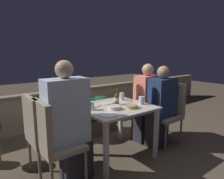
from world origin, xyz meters
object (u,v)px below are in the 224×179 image
object	(u,v)px
chair_right_far	(154,104)
person_coral_top	(145,102)
chair_right_near	(169,108)
person_navy_jumper	(160,107)
chair_left_near	(51,137)
chair_left_far	(40,129)
beer_bottle	(117,99)
person_blue_shirt	(69,123)

from	to	relation	value
chair_right_far	person_coral_top	world-z (taller)	person_coral_top
chair_right_near	person_navy_jumper	world-z (taller)	person_navy_jumper
chair_right_far	person_coral_top	size ratio (longest dim) A/B	0.77
chair_left_near	person_coral_top	distance (m)	1.70
chair_left_far	person_coral_top	size ratio (longest dim) A/B	0.77
person_coral_top	beer_bottle	world-z (taller)	person_coral_top
person_navy_jumper	beer_bottle	world-z (taller)	person_navy_jumper
chair_right_near	person_coral_top	bearing A→B (deg)	127.16
person_coral_top	beer_bottle	size ratio (longest dim) A/B	5.69
chair_left_far	chair_right_near	distance (m)	1.96
chair_left_near	chair_right_far	distance (m)	1.91
person_navy_jumper	beer_bottle	size ratio (longest dim) A/B	5.60
person_navy_jumper	beer_bottle	bearing A→B (deg)	162.73
person_navy_jumper	chair_left_near	bearing A→B (deg)	179.04
chair_right_near	beer_bottle	distance (m)	0.95
chair_left_near	person_blue_shirt	world-z (taller)	person_blue_shirt
chair_left_far	person_coral_top	distance (m)	1.71
person_coral_top	beer_bottle	xyz separation A→B (m)	(-0.67, -0.08, 0.17)
person_navy_jumper	chair_right_near	bearing A→B (deg)	0.00
person_blue_shirt	chair_right_far	xyz separation A→B (m)	(1.68, 0.27, -0.11)
person_blue_shirt	person_navy_jumper	world-z (taller)	person_blue_shirt
person_blue_shirt	person_coral_top	xyz separation A→B (m)	(1.48, 0.27, -0.04)
beer_bottle	person_navy_jumper	bearing A→B (deg)	-17.27
chair_right_near	chair_right_far	size ratio (longest dim) A/B	1.00
chair_left_near	chair_left_far	distance (m)	0.29
chair_right_near	beer_bottle	world-z (taller)	chair_right_near
chair_right_near	beer_bottle	size ratio (longest dim) A/B	4.36
chair_right_near	person_coral_top	size ratio (longest dim) A/B	0.77
person_navy_jumper	person_blue_shirt	bearing A→B (deg)	178.91
chair_right_near	person_coral_top	world-z (taller)	person_coral_top
person_blue_shirt	person_coral_top	bearing A→B (deg)	10.26
chair_left_far	person_navy_jumper	distance (m)	1.75
chair_right_far	chair_right_near	bearing A→B (deg)	-86.67
person_blue_shirt	beer_bottle	bearing A→B (deg)	12.89
person_navy_jumper	chair_right_far	world-z (taller)	person_navy_jumper
chair_left_near	beer_bottle	xyz separation A→B (m)	(1.01, 0.18, 0.24)
chair_right_far	person_coral_top	xyz separation A→B (m)	(-0.21, 0.00, 0.06)
person_navy_jumper	chair_right_far	bearing A→B (deg)	57.22
person_blue_shirt	chair_right_near	xyz separation A→B (m)	(1.70, -0.03, -0.11)
person_blue_shirt	person_navy_jumper	bearing A→B (deg)	-1.09
person_coral_top	beer_bottle	distance (m)	0.70
chair_left_near	person_navy_jumper	bearing A→B (deg)	-0.96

